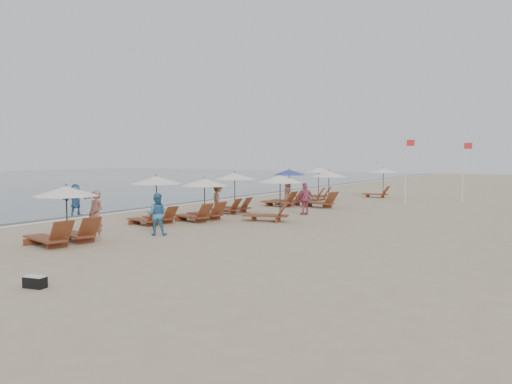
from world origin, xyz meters
The scene contains 21 objects.
ground centered at (0.00, 0.00, 0.00)m, with size 160.00×160.00×0.00m, color tan.
wet_sand_band centered at (-12.50, 10.00, 0.00)m, with size 3.20×140.00×0.01m, color #6B5E4C.
foam_line centered at (-11.20, 10.00, 0.01)m, with size 0.50×140.00×0.02m, color white.
lounger_station_0 centered at (-5.33, -4.71, 0.99)m, with size 2.74×2.42×2.09m.
lounger_station_1 centered at (-6.33, 1.08, 1.23)m, with size 2.57×2.40×2.22m.
lounger_station_2 centered at (-5.25, 3.21, 1.04)m, with size 2.69×2.33×2.05m.
lounger_station_3 centered at (-5.91, 6.84, 1.17)m, with size 2.56×2.33×2.21m.
lounger_station_4 centered at (-5.31, 11.91, 1.03)m, with size 2.69×2.16×2.31m.
lounger_station_5 centered at (-5.63, 16.97, 1.02)m, with size 2.60×2.46×2.33m.
inland_station_0 centered at (-2.18, 4.89, 1.29)m, with size 2.88×2.27×2.22m.
inland_station_1 centered at (-2.88, 12.30, 1.28)m, with size 2.89×2.31×2.22m.
inland_station_2 centered at (-2.37, 21.59, 1.40)m, with size 2.63×2.24×2.22m.
beachgoer_near centered at (-5.01, -3.45, 0.94)m, with size 0.69×0.45×1.88m, color #9F6656.
beachgoer_mid_a centered at (-3.92, -1.34, 0.84)m, with size 0.81×0.63×1.68m, color teal.
beachgoer_mid_b centered at (-5.28, 4.68, 0.90)m, with size 1.16×0.67×1.80m, color #93654B.
beachgoer_far_a centered at (-2.07, 8.17, 0.86)m, with size 1.00×0.42×1.71m, color #B3476B.
beachgoer_far_b centered at (-5.95, 13.46, 0.75)m, with size 0.74×0.48×1.51m, color #A76D5B.
waterline_walker centered at (-12.18, 1.49, 0.84)m, with size 1.56×0.50×1.68m, color #316195.
duffel_bag centered at (-0.77, -9.04, 0.15)m, with size 0.58×0.37×0.30m.
flag_pole_near centered at (0.73, 17.39, 2.44)m, with size 0.60×0.08×4.39m.
flag_pole_far centered at (3.72, 20.62, 2.35)m, with size 0.60×0.08×4.22m.
Camera 1 is at (10.09, -16.62, 3.15)m, focal length 36.30 mm.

